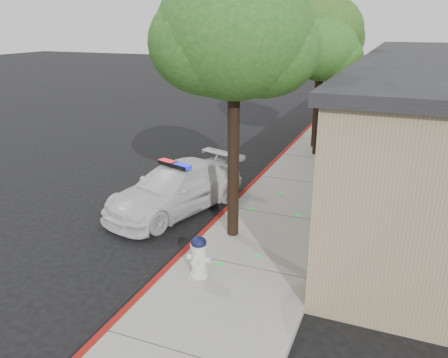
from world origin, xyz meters
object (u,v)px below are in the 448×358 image
street_tree_far (323,34)px  fire_hydrant (199,256)px  street_tree_near (234,39)px  police_car (176,188)px  street_tree_mid (323,53)px

street_tree_far → fire_hydrant: bearing=-91.2°
fire_hydrant → street_tree_near: street_tree_near is taller
street_tree_near → police_car: bearing=153.0°
police_car → street_tree_far: 9.48m
police_car → street_tree_mid: bearing=86.2°
street_tree_near → street_tree_mid: (0.52, 8.19, -0.78)m
fire_hydrant → street_tree_near: (-0.04, 2.13, 4.31)m
street_tree_far → police_car: bearing=-107.3°
street_tree_near → street_tree_far: 9.29m
police_car → fire_hydrant: (2.29, -3.28, -0.06)m
police_car → street_tree_mid: street_tree_mid is taller
police_car → street_tree_near: size_ratio=0.79×
street_tree_near → street_tree_mid: 8.24m
police_car → street_tree_near: (2.25, -1.15, 4.25)m
police_car → street_tree_far: (2.53, 8.14, 4.15)m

